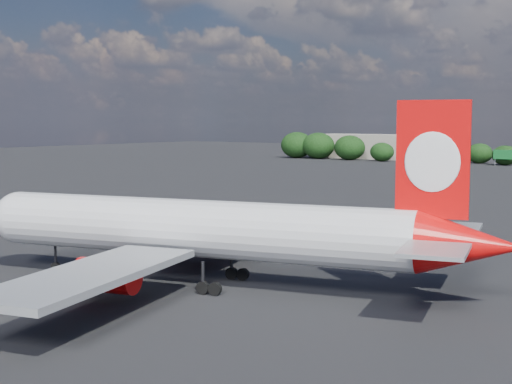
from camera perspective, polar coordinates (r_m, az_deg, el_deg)
The scene contains 4 objects.
ground at distance 96.18m, azimuth 9.21°, elevation -1.88°, with size 500.00×500.00×0.00m, color black.
qantas_airliner at distance 54.18m, azimuth -3.34°, elevation -3.14°, with size 42.36×40.57×13.98m.
terminal_building at distance 242.63m, azimuth 9.68°, elevation 3.61°, with size 42.00×16.00×8.00m.
highway_sign at distance 210.35m, azimuth 19.24°, elevation 2.82°, with size 6.00×0.30×4.50m.
Camera 1 is at (43.06, -25.07, 12.60)m, focal length 50.00 mm.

